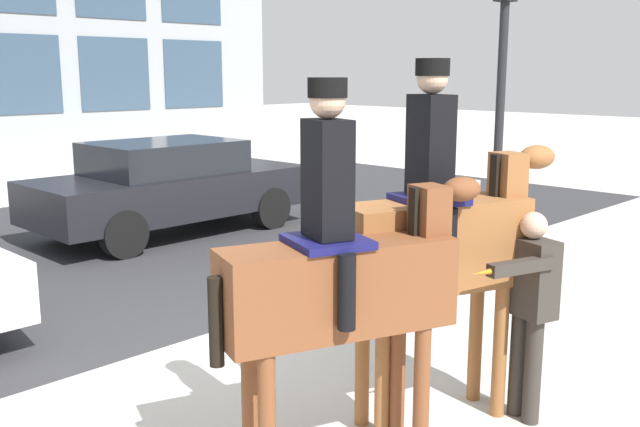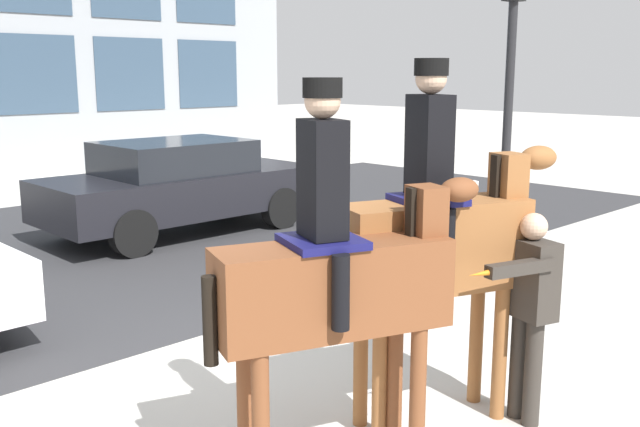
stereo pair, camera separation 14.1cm
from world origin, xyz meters
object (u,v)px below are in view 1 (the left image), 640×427
object	(u,v)px
mounted_horse_companion	(439,237)
pedestrian_bystander	(529,300)
traffic_light	(503,59)
street_car_far_lane	(170,185)
mounted_horse_lead	(342,277)

from	to	relation	value
mounted_horse_companion	pedestrian_bystander	size ratio (longest dim) A/B	1.68
mounted_horse_companion	traffic_light	size ratio (longest dim) A/B	0.65
street_car_far_lane	pedestrian_bystander	bearing A→B (deg)	-103.41
mounted_horse_companion	pedestrian_bystander	xyz separation A→B (m)	(0.48, -0.49, -0.49)
street_car_far_lane	mounted_horse_companion	bearing A→B (deg)	-107.96
traffic_light	mounted_horse_lead	bearing A→B (deg)	-160.45
street_car_far_lane	traffic_light	size ratio (longest dim) A/B	1.09
mounted_horse_lead	pedestrian_bystander	world-z (taller)	mounted_horse_lead
pedestrian_bystander	traffic_light	size ratio (longest dim) A/B	0.39
mounted_horse_companion	street_car_far_lane	size ratio (longest dim) A/B	0.60
mounted_horse_lead	mounted_horse_companion	world-z (taller)	mounted_horse_companion
mounted_horse_lead	pedestrian_bystander	size ratio (longest dim) A/B	1.60
mounted_horse_companion	street_car_far_lane	xyz separation A→B (m)	(2.24, 6.90, -0.63)
mounted_horse_lead	mounted_horse_companion	xyz separation A→B (m)	(1.04, -0.01, 0.09)
traffic_light	street_car_far_lane	bearing A→B (deg)	104.31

